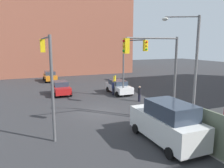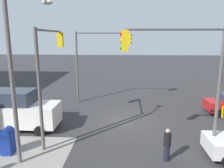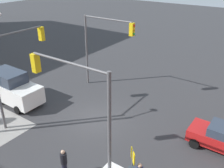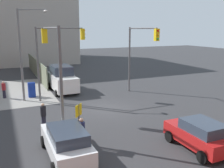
{
  "view_description": "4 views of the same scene",
  "coord_description": "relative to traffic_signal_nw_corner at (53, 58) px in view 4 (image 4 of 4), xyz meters",
  "views": [
    {
      "loc": [
        17.66,
        -6.1,
        5.92
      ],
      "look_at": [
        -1.26,
        1.76,
        2.24
      ],
      "focal_mm": 35.0,
      "sensor_mm": 36.0,
      "label": 1
    },
    {
      "loc": [
        0.13,
        15.17,
        6.02
      ],
      "look_at": [
        1.04,
        -0.35,
        2.67
      ],
      "focal_mm": 35.0,
      "sensor_mm": 36.0,
      "label": 2
    },
    {
      "loc": [
        -9.93,
        12.03,
        10.43
      ],
      "look_at": [
        -0.66,
        -1.18,
        2.61
      ],
      "focal_mm": 40.0,
      "sensor_mm": 36.0,
      "label": 3
    },
    {
      "loc": [
        -17.8,
        7.38,
        6.34
      ],
      "look_at": [
        -1.49,
        0.1,
        2.37
      ],
      "focal_mm": 40.0,
      "sensor_mm": 36.0,
      "label": 4
    }
  ],
  "objects": [
    {
      "name": "building_loft_east",
      "position": [
        38.62,
        1.67,
        4.34
      ],
      "size": [
        20.0,
        24.0,
        17.87
      ],
      "color": "#ADA89E",
      "rests_on": "ground"
    },
    {
      "name": "ground_plane",
      "position": [
        2.62,
        -4.5,
        -4.6
      ],
      "size": [
        120.0,
        120.0,
        0.0
      ],
      "primitive_type": "plane",
      "color": "#333335"
    },
    {
      "name": "pedestrian_crossing",
      "position": [
        0.62,
        0.7,
        -3.73
      ],
      "size": [
        0.36,
        0.36,
        1.68
      ],
      "rotation": [
        0.0,
        0.0,
        1.9
      ],
      "color": "black",
      "rests_on": "ground"
    },
    {
      "name": "pedestrian_waiting",
      "position": [
        9.42,
        2.9,
        -3.77
      ],
      "size": [
        0.36,
        0.36,
        1.61
      ],
      "rotation": [
        0.0,
        0.0,
        5.08
      ],
      "color": "maroon",
      "rests_on": "ground"
    },
    {
      "name": "pedestrian_walking_north",
      "position": [
        -3.18,
        -0.7,
        -3.69
      ],
      "size": [
        0.36,
        0.36,
        1.75
      ],
      "rotation": [
        0.0,
        0.0,
        2.69
      ],
      "color": "navy",
      "rests_on": "ground"
    },
    {
      "name": "van_white_delivery",
      "position": [
        9.92,
        -2.7,
        -3.32
      ],
      "size": [
        5.4,
        2.32,
        2.62
      ],
      "color": "white",
      "rests_on": "ground"
    },
    {
      "name": "traffic_signal_ne_corner",
      "position": [
        7.12,
        -1.67,
        -0.03
      ],
      "size": [
        0.36,
        4.47,
        6.5
      ],
      "color": "#59595B",
      "rests_on": "ground"
    },
    {
      "name": "mailbox_blue",
      "position": [
        8.82,
        0.5,
        -3.84
      ],
      "size": [
        0.56,
        0.64,
        1.43
      ],
      "color": "navy",
      "rests_on": "ground"
    },
    {
      "name": "hatchback_white",
      "position": [
        -3.73,
        0.27,
        -3.76
      ],
      "size": [
        4.41,
        2.02,
        1.62
      ],
      "color": "white",
      "rests_on": "ground"
    },
    {
      "name": "traffic_signal_se_corner",
      "position": [
        5.2,
        -9.0,
        0.01
      ],
      "size": [
        5.07,
        0.36,
        6.5
      ],
      "color": "#59595B",
      "rests_on": "ground"
    },
    {
      "name": "street_lamp_corner",
      "position": [
        7.65,
        0.97,
        0.1
      ],
      "size": [
        1.48,
        2.41,
        8.0
      ],
      "color": "slate",
      "rests_on": "ground"
    },
    {
      "name": "traffic_signal_nw_corner",
      "position": [
        0.0,
        0.0,
        0.0
      ],
      "size": [
        4.99,
        0.36,
        6.5
      ],
      "color": "#59595B",
      "rests_on": "ground"
    },
    {
      "name": "warning_sign_two_way",
      "position": [
        -2.78,
        -0.68,
        -2.96
      ],
      "size": [
        0.48,
        0.48,
        2.4
      ],
      "color": "#4C4C4C",
      "rests_on": "ground"
    },
    {
      "name": "construction_fence",
      "position": [
        19.02,
        -1.3,
        -3.4
      ],
      "size": [
        16.81,
        0.12,
        2.4
      ],
      "primitive_type": "cube",
      "color": "slate",
      "rests_on": "ground"
    },
    {
      "name": "sedan_red",
      "position": [
        -5.78,
        -6.42,
        -3.76
      ],
      "size": [
        3.81,
        2.02,
        1.62
      ],
      "color": "#B21919",
      "rests_on": "ground"
    }
  ]
}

